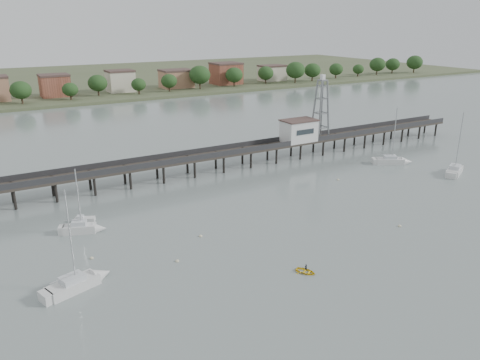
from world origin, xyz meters
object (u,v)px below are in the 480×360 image
object	(u,v)px
sailboat_e	(395,161)
yellow_dinghy	(306,273)
sailboat_a	(83,281)
pier	(205,156)
sailboat_b	(86,228)
sailboat_d	(456,169)
white_tender	(84,220)
lattice_tower	(321,110)

from	to	relation	value
sailboat_e	yellow_dinghy	distance (m)	56.84
sailboat_a	yellow_dinghy	distance (m)	28.60
pier	yellow_dinghy	world-z (taller)	pier
sailboat_a	sailboat_b	xyz separation A→B (m)	(3.90, 15.94, 0.02)
sailboat_d	white_tender	world-z (taller)	sailboat_d
pier	sailboat_b	bearing A→B (deg)	-149.23
white_tender	sailboat_d	bearing A→B (deg)	14.28
pier	lattice_tower	world-z (taller)	lattice_tower
pier	sailboat_d	distance (m)	55.02
lattice_tower	sailboat_a	xyz separation A→B (m)	(-65.14, -33.65, -10.46)
yellow_dinghy	sailboat_b	bearing A→B (deg)	101.34
lattice_tower	sailboat_e	size ratio (longest dim) A/B	1.11
lattice_tower	yellow_dinghy	bearing A→B (deg)	-130.82
sailboat_d	pier	bearing A→B (deg)	124.15
sailboat_d	white_tender	xyz separation A→B (m)	(-76.77, 13.70, -0.25)
sailboat_b	white_tender	distance (m)	4.36
white_tender	pier	bearing A→B (deg)	49.24
sailboat_d	sailboat_e	xyz separation A→B (m)	(-6.43, 11.21, 0.00)
sailboat_b	white_tender	xyz separation A→B (m)	(0.74, 4.28, -0.27)
sailboat_e	white_tender	bearing A→B (deg)	-151.31
pier	white_tender	bearing A→B (deg)	-155.16
sailboat_b	sailboat_e	world-z (taller)	sailboat_e
sailboat_b	pier	bearing A→B (deg)	51.78
white_tender	yellow_dinghy	size ratio (longest dim) A/B	1.26
sailboat_e	white_tender	distance (m)	70.38
white_tender	sailboat_a	bearing A→B (deg)	-78.52
sailboat_b	white_tender	world-z (taller)	sailboat_b
sailboat_a	sailboat_d	bearing A→B (deg)	-13.40
sailboat_a	sailboat_d	size ratio (longest dim) A/B	0.97
sailboat_d	sailboat_b	size ratio (longest dim) A/B	1.30
pier	white_tender	xyz separation A→B (m)	(-29.00, -13.42, -3.41)
sailboat_e	white_tender	world-z (taller)	sailboat_e
lattice_tower	sailboat_a	world-z (taller)	lattice_tower
sailboat_e	pier	bearing A→B (deg)	-170.34
sailboat_a	sailboat_e	xyz separation A→B (m)	(74.98, 17.73, -0.00)
white_tender	sailboat_b	bearing A→B (deg)	-75.41
pier	sailboat_a	bearing A→B (deg)	-135.00
yellow_dinghy	pier	bearing A→B (deg)	52.81
pier	sailboat_e	bearing A→B (deg)	-21.06
sailboat_d	sailboat_e	distance (m)	12.92
pier	white_tender	distance (m)	32.14
sailboat_b	yellow_dinghy	xyz separation A→B (m)	(22.30, -27.38, -0.65)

